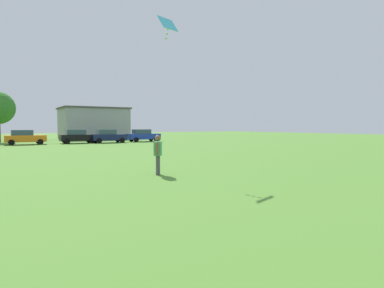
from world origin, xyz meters
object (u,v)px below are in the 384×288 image
at_px(parked_car_navy_3, 108,136).
at_px(parked_car_blue_4, 143,135).
at_px(parked_car_orange_1, 25,137).
at_px(parked_car_black_2, 78,136).
at_px(adult_bystander, 158,151).
at_px(kite, 168,25).

relative_size(parked_car_navy_3, parked_car_blue_4, 1.00).
height_order(parked_car_navy_3, parked_car_blue_4, same).
xyz_separation_m(parked_car_orange_1, parked_car_navy_3, (9.46, -0.81, 0.00)).
relative_size(parked_car_orange_1, parked_car_blue_4, 1.00).
height_order(parked_car_black_2, parked_car_blue_4, same).
xyz_separation_m(adult_bystander, parked_car_orange_1, (-3.14, 29.24, -0.17)).
bearing_deg(kite, parked_car_blue_4, 69.72).
height_order(adult_bystander, parked_car_black_2, adult_bystander).
bearing_deg(parked_car_orange_1, kite, -81.58).
height_order(kite, parked_car_black_2, kite).
relative_size(adult_bystander, parked_car_blue_4, 0.40).
bearing_deg(parked_car_black_2, kite, -93.41).
xyz_separation_m(adult_bystander, parked_car_black_2, (2.71, 29.13, -0.17)).
relative_size(kite, parked_car_black_2, 0.25).
xyz_separation_m(kite, parked_car_blue_4, (10.36, 28.05, -5.99)).
bearing_deg(adult_bystander, parked_car_navy_3, 18.11).
xyz_separation_m(adult_bystander, parked_car_blue_4, (11.39, 29.10, -0.17)).
distance_m(adult_bystander, parked_car_blue_4, 31.25).
height_order(adult_bystander, kite, kite).
height_order(adult_bystander, parked_car_blue_4, adult_bystander).
bearing_deg(parked_car_navy_3, kite, -100.92).
distance_m(adult_bystander, parked_car_orange_1, 29.41).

